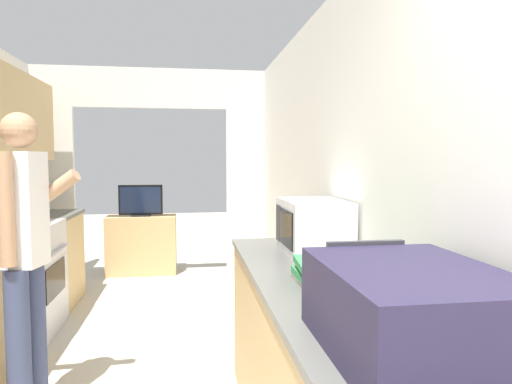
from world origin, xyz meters
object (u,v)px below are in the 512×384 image
object	(u,v)px
person	(24,253)
television	(141,201)
range_oven	(16,280)
book_stack	(321,273)
tv_cabinet	(142,244)
knife	(41,214)
suitcase	(410,310)
microwave	(313,226)

from	to	relation	value
person	television	distance (m)	3.19
range_oven	television	world-z (taller)	television
book_stack	tv_cabinet	size ratio (longest dim) A/B	0.36
television	knife	bearing A→B (deg)	-122.60
range_oven	television	size ratio (longest dim) A/B	1.97
suitcase	television	distance (m)	4.88
book_stack	television	xyz separation A→B (m)	(-1.16, 4.02, -0.04)
suitcase	microwave	world-z (taller)	microwave
range_oven	knife	bearing A→B (deg)	89.19
tv_cabinet	knife	size ratio (longest dim) A/B	2.76
television	microwave	bearing A→B (deg)	-68.74
person	knife	size ratio (longest dim) A/B	5.51
suitcase	microwave	xyz separation A→B (m)	(0.11, 1.37, 0.03)
suitcase	book_stack	distance (m)	0.72
microwave	knife	distance (m)	2.98
microwave	book_stack	world-z (taller)	microwave
person	microwave	size ratio (longest dim) A/B	3.38
suitcase	book_stack	bearing A→B (deg)	93.29
knife	person	bearing A→B (deg)	-74.78
knife	microwave	bearing A→B (deg)	-43.52
range_oven	tv_cabinet	distance (m)	2.16
television	knife	size ratio (longest dim) A/B	1.73
range_oven	book_stack	size ratio (longest dim) A/B	3.44
suitcase	book_stack	world-z (taller)	suitcase
range_oven	knife	distance (m)	0.83
range_oven	person	xyz separation A→B (m)	(0.49, -1.22, 0.46)
book_stack	television	distance (m)	4.18
microwave	tv_cabinet	xyz separation A→B (m)	(-1.31, 3.40, -0.71)
microwave	knife	size ratio (longest dim) A/B	1.63
person	television	size ratio (longest dim) A/B	3.18
book_stack	range_oven	bearing A→B (deg)	133.71
range_oven	book_stack	world-z (taller)	range_oven
suitcase	knife	size ratio (longest dim) A/B	2.06
microwave	book_stack	bearing A→B (deg)	-102.85
range_oven	tv_cabinet	bearing A→B (deg)	67.65
suitcase	knife	world-z (taller)	suitcase
person	tv_cabinet	xyz separation A→B (m)	(0.33, 3.22, -0.56)
suitcase	television	xyz separation A→B (m)	(-1.20, 4.73, -0.12)
book_stack	knife	xyz separation A→B (m)	(-1.97, 2.75, -0.04)
person	television	xyz separation A→B (m)	(0.33, 3.18, 0.00)
suitcase	knife	bearing A→B (deg)	120.07
person	knife	bearing A→B (deg)	25.55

